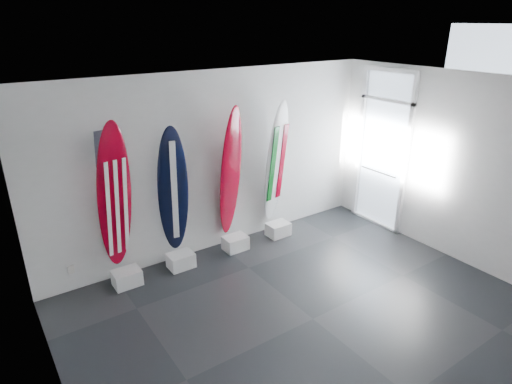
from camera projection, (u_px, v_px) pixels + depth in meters
floor at (313, 319)px, 5.76m from camera, size 6.00×6.00×0.00m
ceiling at (327, 90)px, 4.64m from camera, size 6.00×6.00×0.00m
wall_back at (216, 163)px, 7.11m from camera, size 6.00×0.00×6.00m
wall_left at (51, 303)px, 3.62m from camera, size 0.00×5.00×5.00m
wall_right at (462, 171)px, 6.77m from camera, size 0.00×5.00×5.00m
display_block_usa at (127, 278)px, 6.46m from camera, size 0.40×0.30×0.24m
surfboard_usa at (115, 198)px, 6.07m from camera, size 0.58×0.50×2.28m
display_block_navy at (181, 260)px, 6.92m from camera, size 0.40×0.30×0.24m
surfboard_navy at (173, 191)px, 6.57m from camera, size 0.52×0.37×2.08m
display_block_swiss at (235, 243)px, 7.46m from camera, size 0.40×0.30×0.24m
surfboard_swiss at (231, 173)px, 7.07m from camera, size 0.59×0.48×2.26m
display_block_italy at (278, 229)px, 7.94m from camera, size 0.40×0.30×0.24m
surfboard_italy at (276, 163)px, 7.56m from camera, size 0.58×0.46×2.26m
wall_outlet at (71, 270)px, 6.24m from camera, size 0.09×0.02×0.13m
glass_door at (382, 152)px, 7.97m from camera, size 0.12×1.16×2.85m
balcony at (420, 184)px, 9.02m from camera, size 2.80×2.20×1.20m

